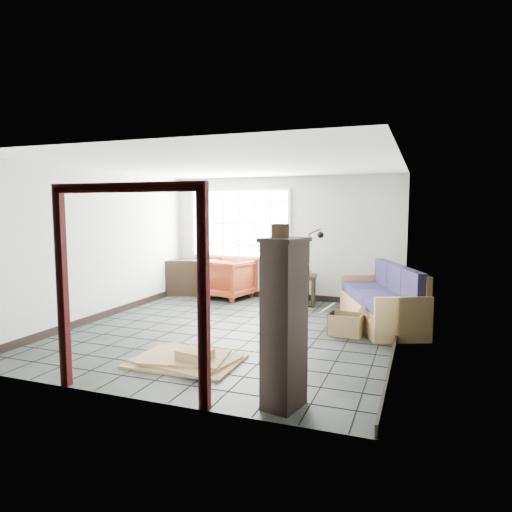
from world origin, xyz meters
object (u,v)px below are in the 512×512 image
at_px(futon_sofa, 384,303).
at_px(side_table, 302,280).
at_px(armchair, 229,277).
at_px(tall_shelf, 284,322).

bearing_deg(futon_sofa, side_table, 126.78).
xyz_separation_m(futon_sofa, armchair, (-3.34, 1.14, 0.10)).
xyz_separation_m(side_table, tall_shelf, (1.02, -4.67, 0.35)).
relative_size(armchair, side_table, 1.47).
bearing_deg(side_table, futon_sofa, -30.96).
bearing_deg(side_table, tall_shelf, -77.67).
relative_size(futon_sofa, side_table, 3.79).
distance_m(armchair, tall_shelf, 5.51).
height_order(armchair, tall_shelf, tall_shelf).
height_order(side_table, tall_shelf, tall_shelf).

